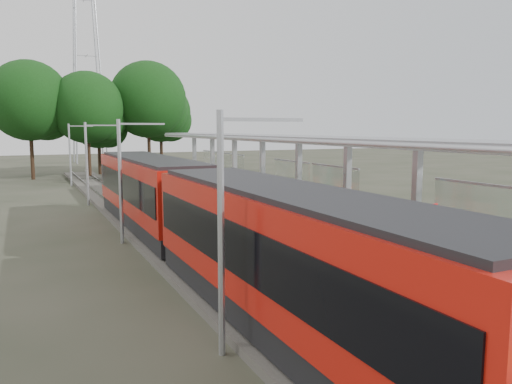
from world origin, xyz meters
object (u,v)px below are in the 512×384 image
bench_far (201,176)px  litter_bin (290,207)px  info_pillar_far (229,187)px  train (197,211)px  bench_mid (439,232)px  info_pillar_near (433,238)px

bench_far → litter_bin: bench_far is taller
info_pillar_far → litter_bin: 6.27m
train → info_pillar_far: train is taller
bench_mid → bench_far: (-0.85, 22.36, -0.02)m
bench_mid → train: bearing=158.5°
train → litter_bin: 6.15m
train → info_pillar_near: bearing=-49.8°
bench_mid → info_pillar_near: bearing=-128.2°
info_pillar_far → train: bearing=-116.5°
info_pillar_far → litter_bin: size_ratio=1.99×
bench_mid → info_pillar_far: 13.80m
bench_far → info_pillar_far: bearing=-80.6°
bench_far → info_pillar_far: 8.82m
bench_mid → bench_far: size_ratio=1.04×
bench_mid → info_pillar_near: 2.52m
train → bench_mid: bearing=-32.6°
bench_mid → info_pillar_far: (-2.14, 13.64, 0.19)m
info_pillar_far → bench_far: bearing=83.8°
train → bench_far: size_ratio=19.18×
bench_far → info_pillar_far: (-1.28, -8.73, 0.21)m
train → info_pillar_near: 8.09m
litter_bin → train: bearing=-152.4°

